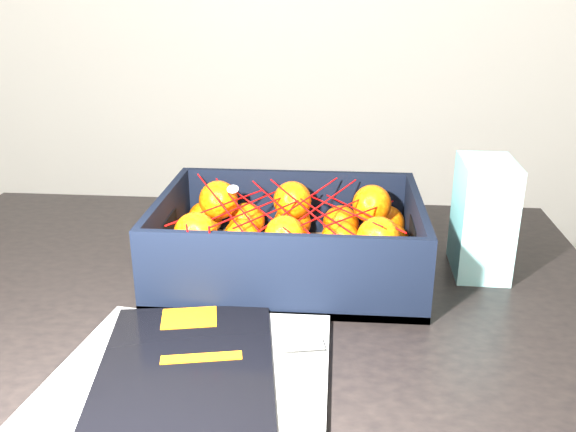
# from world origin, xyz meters

# --- Properties ---
(table) EXTENTS (1.21, 0.81, 0.75)m
(table) POSITION_xyz_m (0.22, 0.25, 0.65)
(table) COLOR black
(table) RESTS_ON ground
(magazine_stack) EXTENTS (0.35, 0.31, 0.02)m
(magazine_stack) POSITION_xyz_m (0.22, -0.01, 0.76)
(magazine_stack) COLOR beige
(magazine_stack) RESTS_ON table
(produce_crate) EXTENTS (0.42, 0.32, 0.13)m
(produce_crate) POSITION_xyz_m (0.31, 0.29, 0.79)
(produce_crate) COLOR brown
(produce_crate) RESTS_ON table
(clementine_heap) EXTENTS (0.40, 0.30, 0.12)m
(clementine_heap) POSITION_xyz_m (0.31, 0.30, 0.81)
(clementine_heap) COLOR #FD5E05
(clementine_heap) RESTS_ON produce_crate
(mesh_net) EXTENTS (0.35, 0.28, 0.09)m
(mesh_net) POSITION_xyz_m (0.31, 0.29, 0.86)
(mesh_net) COLOR red
(mesh_net) RESTS_ON clementine_heap
(retail_carton) EXTENTS (0.09, 0.13, 0.19)m
(retail_carton) POSITION_xyz_m (0.63, 0.32, 0.84)
(retail_carton) COLOR white
(retail_carton) RESTS_ON table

